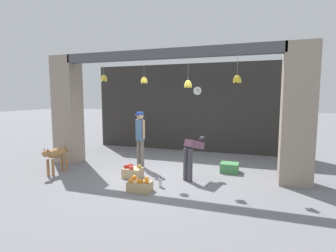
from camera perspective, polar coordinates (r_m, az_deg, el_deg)
The scene contains 13 objects.
ground_plane at distance 6.93m, azimuth -1.28°, elevation -10.46°, with size 60.00×60.00×0.00m, color slate.
shop_back_wall at distance 9.71m, azimuth 5.23°, elevation 3.97°, with size 7.61×0.12×3.20m, color #2D2B28.
shop_pillar_left at distance 8.50m, azimuth -20.97°, elevation 3.22°, with size 0.70×0.60×3.20m, color gray.
shop_pillar_right at distance 6.59m, azimuth 26.39°, elevation 2.16°, with size 0.70×0.60×3.20m, color gray.
storefront_awning at distance 6.82m, azimuth -0.91°, elevation 15.09°, with size 5.71×0.30×0.99m.
dog at distance 7.49m, azimuth -23.22°, elevation -5.71°, with size 0.27×0.94×0.73m.
shopkeeper at distance 7.48m, azimuth -6.07°, elevation -2.00°, with size 0.33×0.29×1.58m.
worker_stooping at distance 6.43m, azimuth 5.49°, elevation -5.61°, with size 0.45×0.76×1.02m.
fruit_crate_oranges at distance 5.76m, azimuth -6.18°, elevation -12.72°, with size 0.49×0.34×0.30m.
fruit_crate_apples at distance 6.71m, azimuth -7.72°, elevation -9.80°, with size 0.45×0.35×0.32m.
produce_box_green at distance 7.27m, azimuth 13.23°, elevation -8.81°, with size 0.46×0.40×0.25m, color #42844C.
water_bottle at distance 5.99m, azimuth -1.70°, elevation -12.12°, with size 0.08×0.08×0.23m.
wall_clock at distance 9.58m, azimuth 6.42°, elevation 7.62°, with size 0.32×0.03×0.32m.
Camera 1 is at (2.29, -6.22, 2.02)m, focal length 28.00 mm.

